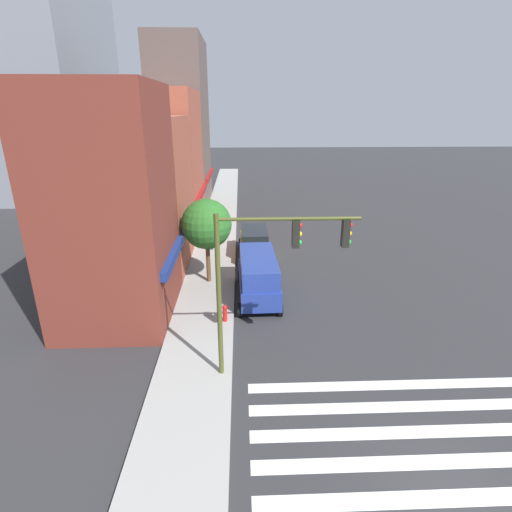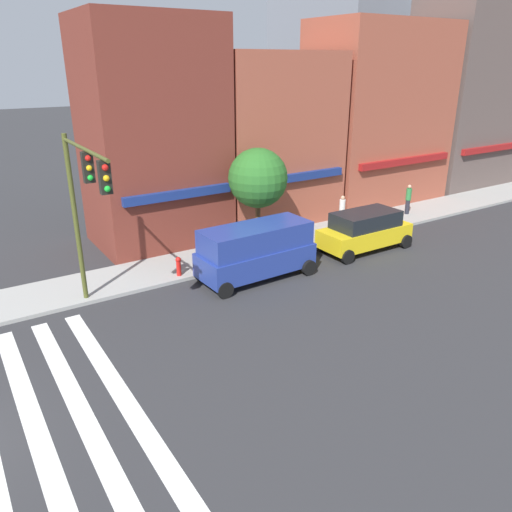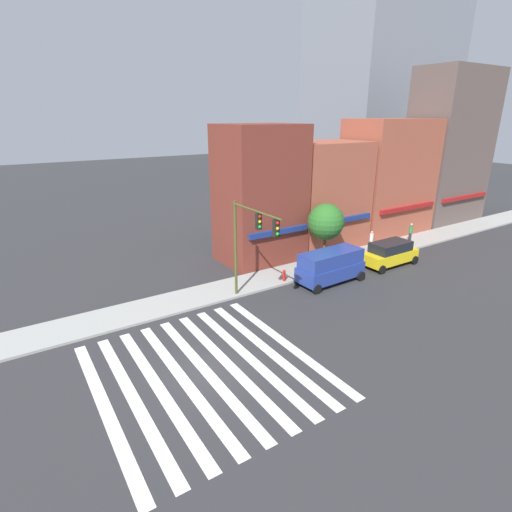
{
  "view_description": "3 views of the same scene",
  "coord_description": "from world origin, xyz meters",
  "px_view_note": "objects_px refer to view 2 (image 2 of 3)",
  "views": [
    {
      "loc": [
        -7.42,
        5.57,
        9.65
      ],
      "look_at": [
        15.31,
        4.7,
        1.2
      ],
      "focal_mm": 28.0,
      "sensor_mm": 36.0,
      "label": 1
    },
    {
      "loc": [
        1.47,
        -11.82,
        8.68
      ],
      "look_at": [
        12.14,
        4.7,
        1.0
      ],
      "focal_mm": 35.0,
      "sensor_mm": 36.0,
      "label": 2
    },
    {
      "loc": [
        -6.62,
        -14.54,
        11.32
      ],
      "look_at": [
        5.39,
        4.0,
        3.5
      ],
      "focal_mm": 28.0,
      "sensor_mm": 36.0,
      "label": 3
    }
  ],
  "objects_px": {
    "fire_hydrant": "(179,265)",
    "street_tree": "(258,178)",
    "pedestrian_green_top": "(408,199)",
    "suv_yellow": "(365,230)",
    "van_blue": "(256,250)",
    "pedestrian_white_shirt": "(342,211)",
    "traffic_signal": "(84,194)"
  },
  "relations": [
    {
      "from": "fire_hydrant",
      "to": "street_tree",
      "type": "height_order",
      "value": "street_tree"
    },
    {
      "from": "pedestrian_green_top",
      "to": "street_tree",
      "type": "distance_m",
      "value": 10.98
    },
    {
      "from": "pedestrian_green_top",
      "to": "fire_hydrant",
      "type": "relative_size",
      "value": 2.1
    },
    {
      "from": "suv_yellow",
      "to": "fire_hydrant",
      "type": "height_order",
      "value": "suv_yellow"
    },
    {
      "from": "suv_yellow",
      "to": "pedestrian_green_top",
      "type": "relative_size",
      "value": 2.66
    },
    {
      "from": "street_tree",
      "to": "van_blue",
      "type": "bearing_deg",
      "value": -124.38
    },
    {
      "from": "suv_yellow",
      "to": "pedestrian_white_shirt",
      "type": "height_order",
      "value": "suv_yellow"
    },
    {
      "from": "van_blue",
      "to": "fire_hydrant",
      "type": "bearing_deg",
      "value": 147.34
    },
    {
      "from": "pedestrian_green_top",
      "to": "street_tree",
      "type": "relative_size",
      "value": 0.37
    },
    {
      "from": "pedestrian_green_top",
      "to": "fire_hydrant",
      "type": "height_order",
      "value": "pedestrian_green_top"
    },
    {
      "from": "suv_yellow",
      "to": "fire_hydrant",
      "type": "xyz_separation_m",
      "value": [
        -9.15,
        1.7,
        -0.42
      ]
    },
    {
      "from": "traffic_signal",
      "to": "van_blue",
      "type": "distance_m",
      "value": 7.53
    },
    {
      "from": "pedestrian_white_shirt",
      "to": "street_tree",
      "type": "xyz_separation_m",
      "value": [
        -5.64,
        -0.22,
        2.51
      ]
    },
    {
      "from": "van_blue",
      "to": "pedestrian_white_shirt",
      "type": "distance_m",
      "value": 8.14
    },
    {
      "from": "traffic_signal",
      "to": "street_tree",
      "type": "distance_m",
      "value": 9.19
    },
    {
      "from": "van_blue",
      "to": "pedestrian_white_shirt",
      "type": "xyz_separation_m",
      "value": [
        7.55,
        3.02,
        -0.21
      ]
    },
    {
      "from": "suv_yellow",
      "to": "pedestrian_white_shirt",
      "type": "bearing_deg",
      "value": 67.65
    },
    {
      "from": "van_blue",
      "to": "pedestrian_green_top",
      "type": "distance_m",
      "value": 12.91
    },
    {
      "from": "suv_yellow",
      "to": "pedestrian_green_top",
      "type": "distance_m",
      "value": 6.87
    },
    {
      "from": "van_blue",
      "to": "pedestrian_white_shirt",
      "type": "bearing_deg",
      "value": 20.2
    },
    {
      "from": "traffic_signal",
      "to": "fire_hydrant",
      "type": "bearing_deg",
      "value": 24.19
    },
    {
      "from": "traffic_signal",
      "to": "fire_hydrant",
      "type": "xyz_separation_m",
      "value": [
        3.93,
        1.77,
        -4.02
      ]
    },
    {
      "from": "suv_yellow",
      "to": "pedestrian_white_shirt",
      "type": "relative_size",
      "value": 2.66
    },
    {
      "from": "traffic_signal",
      "to": "van_blue",
      "type": "xyz_separation_m",
      "value": [
        6.75,
        0.07,
        -3.34
      ]
    },
    {
      "from": "traffic_signal",
      "to": "pedestrian_white_shirt",
      "type": "xyz_separation_m",
      "value": [
        14.3,
        3.08,
        -3.56
      ]
    },
    {
      "from": "van_blue",
      "to": "pedestrian_white_shirt",
      "type": "relative_size",
      "value": 2.85
    },
    {
      "from": "van_blue",
      "to": "street_tree",
      "type": "bearing_deg",
      "value": 54.05
    },
    {
      "from": "suv_yellow",
      "to": "pedestrian_green_top",
      "type": "xyz_separation_m",
      "value": [
        6.27,
        2.8,
        0.04
      ]
    },
    {
      "from": "pedestrian_white_shirt",
      "to": "pedestrian_green_top",
      "type": "bearing_deg",
      "value": -34.47
    },
    {
      "from": "van_blue",
      "to": "street_tree",
      "type": "distance_m",
      "value": 4.1
    },
    {
      "from": "pedestrian_green_top",
      "to": "pedestrian_white_shirt",
      "type": "bearing_deg",
      "value": 128.37
    },
    {
      "from": "pedestrian_green_top",
      "to": "street_tree",
      "type": "bearing_deg",
      "value": 130.82
    }
  ]
}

